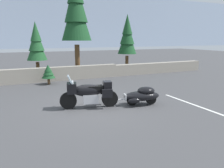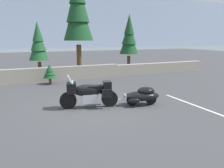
% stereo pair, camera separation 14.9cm
% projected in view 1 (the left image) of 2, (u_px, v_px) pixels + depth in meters
% --- Properties ---
extents(ground_plane, '(80.00, 80.00, 0.00)m').
position_uv_depth(ground_plane, '(92.00, 107.00, 8.94)').
color(ground_plane, '#424244').
extents(stone_guard_wall, '(24.00, 0.61, 0.90)m').
position_uv_depth(stone_guard_wall, '(63.00, 74.00, 14.58)').
color(stone_guard_wall, gray).
rests_on(stone_guard_wall, ground).
extents(distant_ridgeline, '(240.00, 80.00, 16.00)m').
position_uv_depth(distant_ridgeline, '(15.00, 26.00, 93.06)').
color(distant_ridgeline, '#99A8BF').
rests_on(distant_ridgeline, ground).
extents(touring_motorcycle, '(2.27, 1.08, 1.33)m').
position_uv_depth(touring_motorcycle, '(89.00, 93.00, 8.70)').
color(touring_motorcycle, black).
rests_on(touring_motorcycle, ground).
extents(car_shaped_trailer, '(2.22, 1.06, 0.76)m').
position_uv_depth(car_shaped_trailer, '(142.00, 95.00, 9.13)').
color(car_shaped_trailer, black).
rests_on(car_shaped_trailer, ground).
extents(pine_tree_tall, '(2.18, 2.18, 7.86)m').
position_uv_depth(pine_tree_tall, '(76.00, 7.00, 15.87)').
color(pine_tree_tall, brown).
rests_on(pine_tree_tall, ground).
extents(pine_tree_secondary, '(1.35, 1.35, 3.85)m').
position_uv_depth(pine_tree_secondary, '(36.00, 43.00, 14.98)').
color(pine_tree_secondary, brown).
rests_on(pine_tree_secondary, ground).
extents(pine_tree_far_right, '(1.51, 1.51, 4.61)m').
position_uv_depth(pine_tree_far_right, '(127.00, 36.00, 17.62)').
color(pine_tree_far_right, brown).
rests_on(pine_tree_far_right, ground).
extents(pine_sapling_near, '(0.81, 0.81, 1.19)m').
position_uv_depth(pine_sapling_near, '(48.00, 72.00, 13.19)').
color(pine_sapling_near, brown).
rests_on(pine_sapling_near, ground).
extents(parking_stripe_marker, '(0.12, 3.60, 0.01)m').
position_uv_depth(parking_stripe_marker, '(193.00, 104.00, 9.22)').
color(parking_stripe_marker, silver).
rests_on(parking_stripe_marker, ground).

